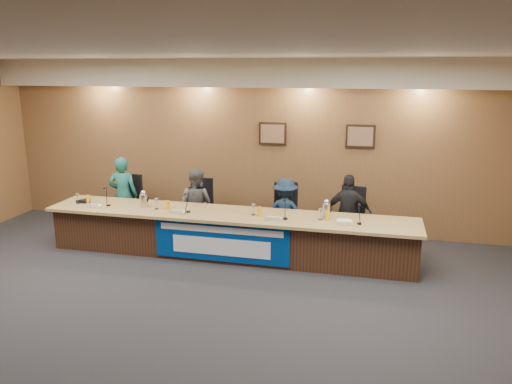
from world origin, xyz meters
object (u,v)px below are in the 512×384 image
Objects in this scene: office_chair_c at (286,218)px; office_chair_d at (348,222)px; panelist_b at (196,204)px; panelist_d at (348,214)px; dais_body at (229,235)px; panelist_a at (123,195)px; carafe_right at (326,211)px; office_chair_b at (199,212)px; speakerphone at (86,201)px; office_chair_a at (127,207)px; carafe_left at (144,201)px; banner at (221,242)px; panelist_c at (285,213)px.

office_chair_d is at bearing -13.36° from office_chair_c.
panelist_d is (2.70, 0.00, 0.01)m from panelist_b.
panelist_a reaches higher than dais_body.
panelist_a reaches higher than carafe_right.
panelist_d is 2.78× the size of office_chair_b.
carafe_right is at bearing 0.91° from speakerphone.
office_chair_b is 1.00× the size of office_chair_c.
panelist_b is 1.46m from office_chair_a.
carafe_left is 0.68× the size of speakerphone.
panelist_b is at bearing 140.33° from dais_body.
office_chair_b is at bearing -75.26° from panelist_b.
panelist_b is (-0.80, 1.08, 0.27)m from banner.
panelist_b is 1.64m from office_chair_c.
office_chair_c is (1.63, 0.10, -0.17)m from panelist_b.
speakerphone is at bearing 51.06° from panelist_a.
panelist_c is (1.63, 0.00, -0.05)m from panelist_b.
carafe_left is at bearing -178.46° from carafe_right.
dais_body is 2.37m from panelist_a.
panelist_a is 3.04× the size of office_chair_c.
dais_body is 12.50× the size of office_chair_d.
office_chair_a is at bearing -164.27° from office_chair_d.
office_chair_d is at bearing -163.14° from panelist_b.
banner is at bearing 28.80° from panelist_d.
panelist_d is at bearing -165.26° from panelist_b.
carafe_left is at bearing -0.81° from speakerphone.
panelist_d is 2.78× the size of office_chair_c.
dais_body is 2.73× the size of banner.
banner is 4.58× the size of office_chair_c.
panelist_a is 1.44m from panelist_b.
panelist_b reaches higher than office_chair_a.
office_chair_c is 1.00× the size of office_chair_d.
banner is at bearing -18.88° from office_chair_a.
speakerphone is (-0.36, -0.78, 0.30)m from office_chair_a.
office_chair_c is (-0.00, 0.10, -0.13)m from panelist_c.
panelist_b is (1.44, 0.00, -0.08)m from panelist_a.
speakerphone is (-3.43, -0.78, 0.30)m from office_chair_c.
dais_body is 2.04m from panelist_d.
carafe_left reaches higher than banner.
office_chair_a is at bearing -2.25° from panelist_d.
office_chair_c is 2.20× the size of carafe_left.
panelist_b is 0.20m from office_chair_b.
carafe_right is at bearing -56.66° from office_chair_c.
office_chair_d is (1.07, 0.00, 0.00)m from office_chair_c.
office_chair_a is 0.91m from speakerphone.
panelist_b is at bearing -162.15° from office_chair_d.
dais_body is at bearing -142.28° from office_chair_d.
panelist_a is at bearing 163.48° from dais_body.
panelist_d is (4.14, 0.00, -0.06)m from panelist_a.
banner is 1.38m from panelist_c.
carafe_right reaches higher than office_chair_c.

